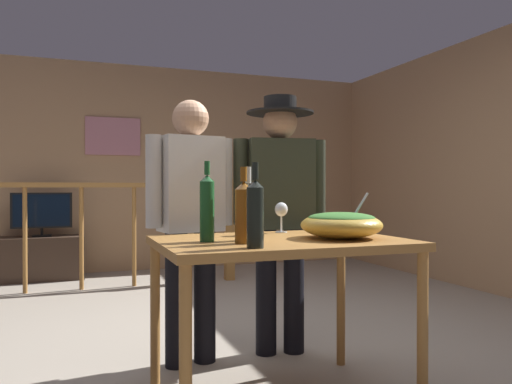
{
  "coord_description": "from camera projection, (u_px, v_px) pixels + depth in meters",
  "views": [
    {
      "loc": [
        -1.1,
        -3.14,
        1.04
      ],
      "look_at": [
        -0.15,
        -0.57,
        1.02
      ],
      "focal_mm": 35.35,
      "sensor_mm": 36.0,
      "label": 1
    }
  ],
  "objects": [
    {
      "name": "mug_blue",
      "position": [
        248.0,
        225.0,
        2.6
      ],
      "size": [
        0.11,
        0.07,
        0.1
      ],
      "color": "#3866B2",
      "rests_on": "serving_table"
    },
    {
      "name": "wine_bottle_green",
      "position": [
        207.0,
        207.0,
        2.3
      ],
      "size": [
        0.07,
        0.07,
        0.37
      ],
      "color": "#1E5628",
      "rests_on": "serving_table"
    },
    {
      "name": "person_standing_right",
      "position": [
        280.0,
        201.0,
        3.16
      ],
      "size": [
        0.59,
        0.42,
        1.61
      ],
      "rotation": [
        0.0,
        0.0,
        2.98
      ],
      "color": "black",
      "rests_on": "ground_plane"
    },
    {
      "name": "framed_picture",
      "position": [
        113.0,
        136.0,
        6.23
      ],
      "size": [
        0.66,
        0.03,
        0.46
      ],
      "primitive_type": "cube",
      "color": "#BD7684"
    },
    {
      "name": "wine_bottle_amber",
      "position": [
        244.0,
        211.0,
        2.22
      ],
      "size": [
        0.08,
        0.08,
        0.34
      ],
      "color": "brown",
      "rests_on": "serving_table"
    },
    {
      "name": "person_standing_left",
      "position": [
        191.0,
        211.0,
        2.97
      ],
      "size": [
        0.53,
        0.27,
        1.56
      ],
      "rotation": [
        0.0,
        0.0,
        3.3
      ],
      "color": "black",
      "rests_on": "ground_plane"
    },
    {
      "name": "back_wall",
      "position": [
        162.0,
        168.0,
        6.5
      ],
      "size": [
        5.66,
        0.1,
        2.58
      ],
      "primitive_type": "cube",
      "color": "tan",
      "rests_on": "ground_plane"
    },
    {
      "name": "tv_console",
      "position": [
        42.0,
        258.0,
        5.69
      ],
      "size": [
        0.9,
        0.4,
        0.49
      ],
      "primitive_type": "cube",
      "color": "#38281E",
      "rests_on": "ground_plane"
    },
    {
      "name": "side_wall_right",
      "position": [
        472.0,
        164.0,
        5.26
      ],
      "size": [
        0.1,
        5.07,
        2.58
      ],
      "primitive_type": "cube",
      "color": "tan",
      "rests_on": "ground_plane"
    },
    {
      "name": "serving_table",
      "position": [
        280.0,
        257.0,
        2.43
      ],
      "size": [
        1.17,
        0.81,
        0.8
      ],
      "color": "#9E6B33",
      "rests_on": "ground_plane"
    },
    {
      "name": "flat_screen_tv",
      "position": [
        42.0,
        211.0,
        5.66
      ],
      "size": [
        0.64,
        0.12,
        0.5
      ],
      "color": "black",
      "rests_on": "tv_console"
    },
    {
      "name": "stair_railing",
      "position": [
        130.0,
        220.0,
        5.31
      ],
      "size": [
        3.25,
        0.1,
        1.14
      ],
      "color": "#9E6B33",
      "rests_on": "ground_plane"
    },
    {
      "name": "wine_bottle_clear",
      "position": [
        248.0,
        210.0,
        2.35
      ],
      "size": [
        0.07,
        0.07,
        0.35
      ],
      "color": "silver",
      "rests_on": "serving_table"
    },
    {
      "name": "ground_plane",
      "position": [
        248.0,
        345.0,
        3.34
      ],
      "size": [
        8.78,
        8.78,
        0.0
      ],
      "primitive_type": "plane",
      "color": "#9E9384"
    },
    {
      "name": "wine_bottle_dark",
      "position": [
        255.0,
        212.0,
        2.06
      ],
      "size": [
        0.07,
        0.07,
        0.35
      ],
      "color": "black",
      "rests_on": "serving_table"
    },
    {
      "name": "wine_glass",
      "position": [
        281.0,
        211.0,
        2.77
      ],
      "size": [
        0.07,
        0.07,
        0.17
      ],
      "color": "silver",
      "rests_on": "serving_table"
    },
    {
      "name": "salad_bowl",
      "position": [
        341.0,
        224.0,
        2.45
      ],
      "size": [
        0.4,
        0.4,
        0.22
      ],
      "color": "gold",
      "rests_on": "serving_table"
    }
  ]
}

